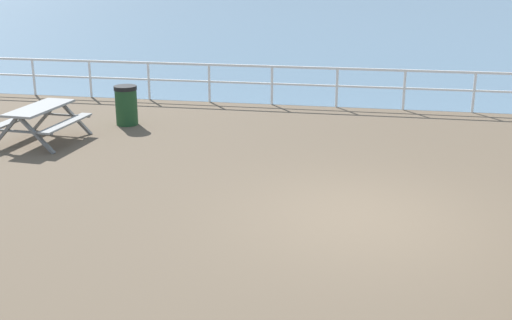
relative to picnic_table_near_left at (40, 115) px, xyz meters
The scene contains 5 objects.
ground_plane 7.71m from the picnic_table_near_left, 24.05° to the right, with size 30.00×24.00×0.20m, color brown.
sea_band 50.12m from the picnic_table_near_left, 81.95° to the left, with size 142.00×90.00×0.01m, color slate.
seaward_railing 8.40m from the picnic_table_near_left, 33.37° to the left, with size 23.07×0.07×1.08m.
picnic_table_near_left is the anchor object (origin of this frame).
litter_bin 2.17m from the picnic_table_near_left, 53.92° to the left, with size 0.55×0.55×0.95m.
Camera 1 is at (0.10, -9.35, 3.83)m, focal length 44.93 mm.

